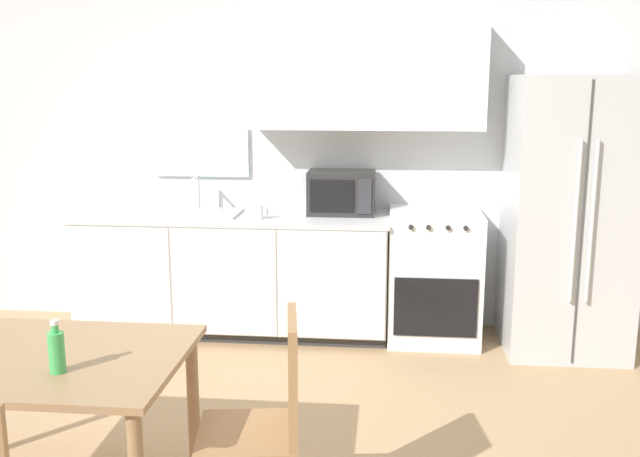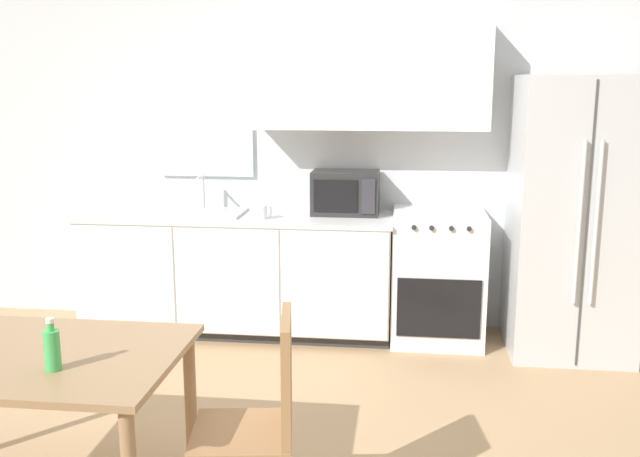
% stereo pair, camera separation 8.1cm
% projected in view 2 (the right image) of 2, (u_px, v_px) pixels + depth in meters
% --- Properties ---
extents(ground_plane, '(12.00, 12.00, 0.00)m').
position_uv_depth(ground_plane, '(228.00, 450.00, 3.59)').
color(ground_plane, tan).
extents(wall_back, '(12.00, 0.38, 2.70)m').
position_uv_depth(wall_back, '(303.00, 134.00, 5.27)').
color(wall_back, silver).
rests_on(wall_back, ground_plane).
extents(kitchen_counter, '(2.26, 0.64, 0.88)m').
position_uv_depth(kitchen_counter, '(238.00, 273.00, 5.22)').
color(kitchen_counter, '#333333').
rests_on(kitchen_counter, ground_plane).
extents(oven_range, '(0.64, 0.62, 0.93)m').
position_uv_depth(oven_range, '(437.00, 277.00, 5.06)').
color(oven_range, white).
rests_on(oven_range, ground_plane).
extents(refrigerator, '(0.79, 0.80, 1.87)m').
position_uv_depth(refrigerator, '(572.00, 217.00, 4.78)').
color(refrigerator, silver).
rests_on(refrigerator, ground_plane).
extents(kitchen_sink, '(0.67, 0.40, 0.26)m').
position_uv_depth(kitchen_sink, '(198.00, 211.00, 5.17)').
color(kitchen_sink, '#B7BABC').
rests_on(kitchen_sink, kitchen_counter).
extents(microwave, '(0.48, 0.32, 0.31)m').
position_uv_depth(microwave, '(346.00, 193.00, 5.13)').
color(microwave, '#282828').
rests_on(microwave, kitchen_counter).
extents(coffee_mug, '(0.11, 0.08, 0.10)m').
position_uv_depth(coffee_mug, '(262.00, 212.00, 4.96)').
color(coffee_mug, white).
rests_on(coffee_mug, kitchen_counter).
extents(dining_table, '(1.28, 0.86, 0.73)m').
position_uv_depth(dining_table, '(27.00, 373.00, 2.97)').
color(dining_table, '#997551').
rests_on(dining_table, ground_plane).
extents(dining_chair_side, '(0.45, 0.45, 0.93)m').
position_uv_depth(dining_chair_side, '(266.00, 410.00, 2.85)').
color(dining_chair_side, '#997047').
rests_on(dining_chair_side, ground_plane).
extents(drink_bottle, '(0.06, 0.06, 0.21)m').
position_uv_depth(drink_bottle, '(52.00, 349.00, 2.75)').
color(drink_bottle, '#3FB259').
rests_on(drink_bottle, dining_table).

